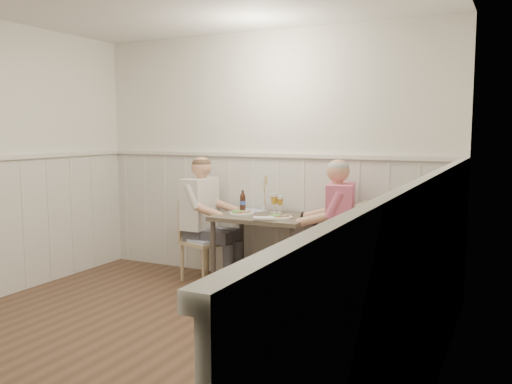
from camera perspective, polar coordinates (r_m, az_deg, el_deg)
ground_plane at (r=4.10m, az=-12.91°, el=-16.34°), size 4.50×4.50×0.00m
room_shell at (r=3.78m, az=-13.50°, el=5.39°), size 4.04×4.54×2.60m
wainscot at (r=4.42m, az=-7.52°, el=-5.17°), size 4.00×4.49×1.34m
dining_table at (r=5.33m, az=0.95°, el=-3.52°), size 0.93×0.70×0.75m
chair_right at (r=5.00m, az=9.40°, el=-5.93°), size 0.45×0.45×0.94m
chair_left at (r=5.75m, az=-5.73°, el=-4.72°), size 0.51×0.51×0.85m
man_in_pink at (r=5.15m, az=8.37°, el=-4.98°), size 0.67×0.49×1.34m
diner_cream at (r=5.73m, az=-5.59°, el=-3.79°), size 0.61×0.43×1.33m
plate_man at (r=5.15m, az=2.48°, el=-2.55°), size 0.23×0.23×0.06m
plate_diner at (r=5.38m, az=-1.68°, el=-2.15°), size 0.24×0.24×0.06m
beer_glass_a at (r=5.46m, az=2.53°, el=-0.99°), size 0.07×0.07×0.17m
beer_glass_b at (r=5.45m, az=1.92°, el=-0.79°), size 0.08×0.08×0.20m
beer_bottle at (r=5.61m, az=-1.41°, el=-1.00°), size 0.06×0.06×0.21m
rolled_napkin at (r=4.98m, az=0.85°, el=-2.83°), size 0.19×0.11×0.04m
grass_vase at (r=5.57m, az=0.79°, el=-0.23°), size 0.04×0.04×0.39m
gingham_mat at (r=5.62m, az=-0.49°, el=-1.94°), size 0.35×0.32×0.01m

